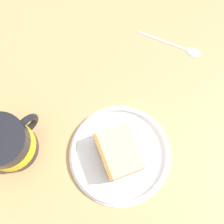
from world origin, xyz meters
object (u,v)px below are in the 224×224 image
object	(u,v)px
cake_slice	(119,152)
tea_mug	(7,143)
small_plate	(120,154)
teaspoon	(182,47)

from	to	relation	value
cake_slice	tea_mug	xyz separation A→B (cm)	(-3.86, 18.92, 1.29)
tea_mug	cake_slice	bearing A→B (deg)	-78.48
cake_slice	tea_mug	bearing A→B (deg)	101.52
small_plate	cake_slice	distance (cm)	2.59
small_plate	cake_slice	bearing A→B (deg)	126.73
small_plate	tea_mug	xyz separation A→B (cm)	(-4.01, 19.14, 3.86)
cake_slice	tea_mug	size ratio (longest dim) A/B	0.94
small_plate	teaspoon	distance (cm)	25.56
small_plate	tea_mug	distance (cm)	19.93
small_plate	tea_mug	size ratio (longest dim) A/B	1.68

